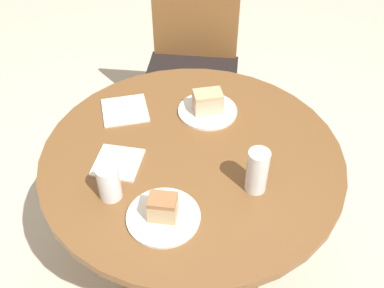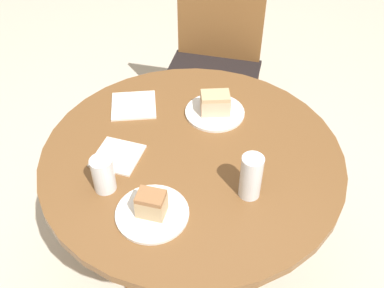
{
  "view_description": "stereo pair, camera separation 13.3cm",
  "coord_description": "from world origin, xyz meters",
  "px_view_note": "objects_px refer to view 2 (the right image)",
  "views": [
    {
      "loc": [
        -0.09,
        -1.07,
        1.74
      ],
      "look_at": [
        0.0,
        0.0,
        0.74
      ],
      "focal_mm": 42.0,
      "sensor_mm": 36.0,
      "label": 1
    },
    {
      "loc": [
        0.04,
        -1.07,
        1.74
      ],
      "look_at": [
        0.0,
        0.0,
        0.74
      ],
      "focal_mm": 42.0,
      "sensor_mm": 36.0,
      "label": 2
    }
  ],
  "objects_px": {
    "chair": "(214,63)",
    "plate_far": "(215,112)",
    "cake_slice_far": "(215,103)",
    "glass_water": "(104,176)",
    "glass_lemonade": "(251,178)",
    "plate_near": "(152,213)",
    "cake_slice_near": "(151,204)"
  },
  "relations": [
    {
      "from": "plate_near",
      "to": "cake_slice_far",
      "type": "relative_size",
      "value": 1.95
    },
    {
      "from": "plate_near",
      "to": "glass_lemonade",
      "type": "relative_size",
      "value": 1.44
    },
    {
      "from": "plate_far",
      "to": "plate_near",
      "type": "bearing_deg",
      "value": -110.93
    },
    {
      "from": "plate_far",
      "to": "glass_water",
      "type": "height_order",
      "value": "glass_water"
    },
    {
      "from": "plate_near",
      "to": "chair",
      "type": "bearing_deg",
      "value": 80.84
    },
    {
      "from": "glass_lemonade",
      "to": "chair",
      "type": "bearing_deg",
      "value": 95.56
    },
    {
      "from": "cake_slice_far",
      "to": "glass_water",
      "type": "bearing_deg",
      "value": -131.8
    },
    {
      "from": "plate_near",
      "to": "cake_slice_near",
      "type": "xyz_separation_m",
      "value": [
        0.0,
        0.0,
        0.04
      ]
    },
    {
      "from": "chair",
      "to": "glass_lemonade",
      "type": "relative_size",
      "value": 6.27
    },
    {
      "from": "cake_slice_near",
      "to": "glass_lemonade",
      "type": "height_order",
      "value": "glass_lemonade"
    },
    {
      "from": "chair",
      "to": "cake_slice_far",
      "type": "distance_m",
      "value": 0.71
    },
    {
      "from": "chair",
      "to": "plate_near",
      "type": "bearing_deg",
      "value": -87.76
    },
    {
      "from": "glass_water",
      "to": "plate_near",
      "type": "bearing_deg",
      "value": -32.53
    },
    {
      "from": "plate_near",
      "to": "cake_slice_near",
      "type": "distance_m",
      "value": 0.04
    },
    {
      "from": "plate_near",
      "to": "glass_water",
      "type": "xyz_separation_m",
      "value": [
        -0.15,
        0.1,
        0.05
      ]
    },
    {
      "from": "plate_far",
      "to": "glass_water",
      "type": "distance_m",
      "value": 0.5
    },
    {
      "from": "chair",
      "to": "plate_far",
      "type": "height_order",
      "value": "chair"
    },
    {
      "from": "chair",
      "to": "plate_far",
      "type": "distance_m",
      "value": 0.7
    },
    {
      "from": "plate_far",
      "to": "chair",
      "type": "bearing_deg",
      "value": 89.8
    },
    {
      "from": "glass_lemonade",
      "to": "cake_slice_far",
      "type": "bearing_deg",
      "value": 105.25
    },
    {
      "from": "cake_slice_near",
      "to": "glass_water",
      "type": "bearing_deg",
      "value": 147.47
    },
    {
      "from": "plate_far",
      "to": "cake_slice_far",
      "type": "height_order",
      "value": "cake_slice_far"
    },
    {
      "from": "plate_near",
      "to": "plate_far",
      "type": "height_order",
      "value": "same"
    },
    {
      "from": "chair",
      "to": "plate_near",
      "type": "height_order",
      "value": "chair"
    },
    {
      "from": "plate_far",
      "to": "glass_lemonade",
      "type": "bearing_deg",
      "value": -74.75
    },
    {
      "from": "chair",
      "to": "plate_near",
      "type": "distance_m",
      "value": 1.17
    },
    {
      "from": "chair",
      "to": "cake_slice_near",
      "type": "relative_size",
      "value": 10.2
    },
    {
      "from": "cake_slice_far",
      "to": "glass_water",
      "type": "relative_size",
      "value": 0.93
    },
    {
      "from": "cake_slice_far",
      "to": "plate_near",
      "type": "bearing_deg",
      "value": -110.93
    },
    {
      "from": "chair",
      "to": "plate_far",
      "type": "relative_size",
      "value": 4.32
    },
    {
      "from": "cake_slice_far",
      "to": "glass_water",
      "type": "xyz_separation_m",
      "value": [
        -0.33,
        -0.37,
        0.0
      ]
    },
    {
      "from": "plate_far",
      "to": "cake_slice_far",
      "type": "xyz_separation_m",
      "value": [
        0.0,
        0.0,
        0.04
      ]
    }
  ]
}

